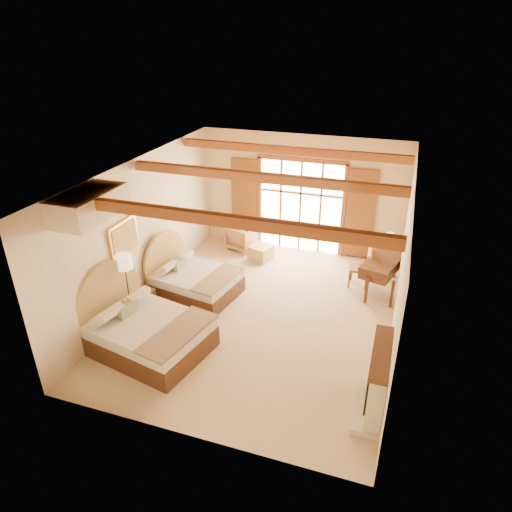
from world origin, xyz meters
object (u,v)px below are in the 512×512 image
at_px(bed_far, 190,279).
at_px(desk, 382,273).
at_px(armchair, 243,237).
at_px(bed_near, 142,330).
at_px(nightstand, 142,302).

height_order(bed_far, desk, bed_far).
xyz_separation_m(bed_far, armchair, (0.33, 2.67, -0.02)).
bearing_deg(bed_far, bed_near, -79.31).
distance_m(bed_near, armchair, 4.84).
distance_m(bed_far, desk, 4.50).
relative_size(armchair, desk, 0.46).
xyz_separation_m(nightstand, desk, (4.85, 2.68, 0.18)).
bearing_deg(armchair, desk, -178.03).
distance_m(bed_far, nightstand, 1.27).
height_order(bed_near, desk, bed_near).
relative_size(nightstand, desk, 0.32).
xyz_separation_m(bed_near, bed_far, (-0.03, 2.16, -0.06)).
bearing_deg(desk, armchair, 179.70).
xyz_separation_m(bed_near, nightstand, (-0.66, 1.07, -0.16)).
height_order(bed_near, bed_far, bed_near).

